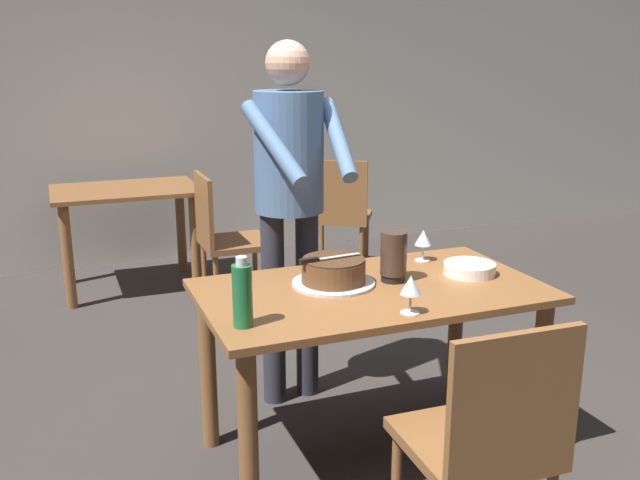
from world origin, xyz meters
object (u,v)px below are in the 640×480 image
cake_knife (318,259)px  person_cutting_cake (290,185)px  cake_on_platter (333,272)px  background_table (127,211)px  plate_stack (469,269)px  water_bottle (242,295)px  hurricane_lamp (394,256)px  wine_glass_near (423,239)px  main_dining_table (371,318)px  background_chair_1 (340,211)px  wine_glass_far (411,286)px  background_chair_0 (224,235)px  chair_near_side (487,438)px

cake_knife → person_cutting_cake: 0.56m
cake_on_platter → background_table: bearing=102.4°
cake_knife → plate_stack: bearing=-7.0°
water_bottle → hurricane_lamp: bearing=19.5°
plate_stack → water_bottle: (-1.05, -0.21, 0.09)m
wine_glass_near → water_bottle: 1.07m
cake_on_platter → person_cutting_cake: person_cutting_cake is taller
main_dining_table → person_cutting_cake: bearing=102.8°
background_table → cake_knife: bearing=-79.2°
background_chair_1 → person_cutting_cake: bearing=-119.6°
background_chair_1 → water_bottle: bearing=-119.5°
main_dining_table → cake_on_platter: bearing=143.3°
main_dining_table → wine_glass_far: size_ratio=9.55×
cake_on_platter → wine_glass_near: 0.53m
cake_knife → plate_stack: (0.66, -0.08, -0.09)m
main_dining_table → water_bottle: water_bottle is taller
main_dining_table → background_table: size_ratio=1.38×
background_chair_1 → main_dining_table: bearing=-110.2°
person_cutting_cake → background_chair_1: person_cutting_cake is taller
wine_glass_near → water_bottle: water_bottle is taller
cake_on_platter → background_chair_0: 1.93m
main_dining_table → cake_knife: 0.33m
background_chair_0 → plate_stack: bearing=-73.6°
plate_stack → main_dining_table: bearing=-179.2°
main_dining_table → hurricane_lamp: bearing=21.3°
cake_knife → cake_on_platter: bearing=5.6°
water_bottle → chair_near_side: (0.63, -0.56, -0.37)m
wine_glass_near → person_cutting_cake: 0.66m
plate_stack → hurricane_lamp: size_ratio=1.05×
cake_knife → background_table: size_ratio=0.27×
wine_glass_far → cake_on_platter: bearing=108.5°
hurricane_lamp → background_table: size_ratio=0.21×
person_cutting_cake → background_chair_0: 1.52m
water_bottle → background_chair_0: size_ratio=0.28×
hurricane_lamp → background_chair_1: 2.47m
wine_glass_far → background_chair_1: 2.84m
main_dining_table → plate_stack: plate_stack is taller
plate_stack → background_table: 2.84m
cake_on_platter → background_chair_1: background_chair_1 is taller
cake_knife → background_chair_0: bearing=87.7°
cake_knife → wine_glass_near: bearing=16.3°
person_cutting_cake → water_bottle: bearing=-119.3°
water_bottle → background_chair_0: water_bottle is taller
hurricane_lamp → chair_near_side: bearing=-95.6°
background_table → background_chair_1: size_ratio=1.11×
plate_stack → hurricane_lamp: hurricane_lamp is taller
cake_on_platter → wine_glass_near: bearing=17.7°
cake_on_platter → person_cutting_cake: bearing=91.0°
plate_stack → background_table: plate_stack is taller
chair_near_side → background_chair_0: bearing=93.4°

